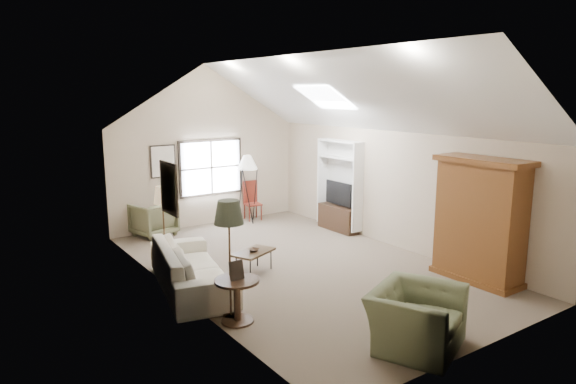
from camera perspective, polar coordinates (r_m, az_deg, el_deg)
room_shell at (r=9.50m, az=1.40°, el=10.38°), size 5.01×8.01×4.00m
window at (r=13.09m, az=-8.55°, el=2.71°), size 1.72×0.08×1.42m
skylight at (r=11.01m, az=4.16°, el=10.50°), size 0.80×1.20×0.52m
wall_art at (r=10.43m, az=-13.44°, el=1.97°), size 1.97×3.71×0.88m
armoire at (r=9.65m, az=20.56°, el=-2.95°), size 0.60×1.50×2.20m
tv_alcove at (r=12.40m, az=5.75°, el=0.91°), size 0.32×1.30×2.10m
media_console at (r=12.56m, az=5.60°, el=-2.92°), size 0.34×1.18×0.60m
tv_panel at (r=12.43m, az=5.66°, el=-0.14°), size 0.05×0.90×0.55m
sofa at (r=9.00m, az=-10.69°, el=-8.18°), size 1.56×2.78×0.76m
armchair_near at (r=7.13m, az=14.02°, el=-13.48°), size 1.54×1.46×0.79m
armchair_far at (r=12.42m, az=-14.71°, el=-2.92°), size 1.05×1.06×0.80m
coffee_table at (r=9.65m, az=-3.80°, el=-7.77°), size 0.93×0.75×0.42m
bowl at (r=9.58m, az=-3.82°, el=-6.45°), size 0.26×0.26×0.05m
side_table at (r=7.68m, az=-5.67°, el=-11.92°), size 0.78×0.78×0.66m
side_chair at (r=13.52m, az=-3.93°, el=-0.96°), size 0.45×0.45×1.02m
tripod_lamp at (r=13.20m, az=-4.50°, el=0.40°), size 0.57×0.57×1.78m
dark_lamp at (r=7.63m, az=-6.49°, el=-7.38°), size 0.52×0.52×1.83m
tan_lamp at (r=9.94m, az=-13.62°, el=-3.83°), size 0.39×0.39×1.64m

